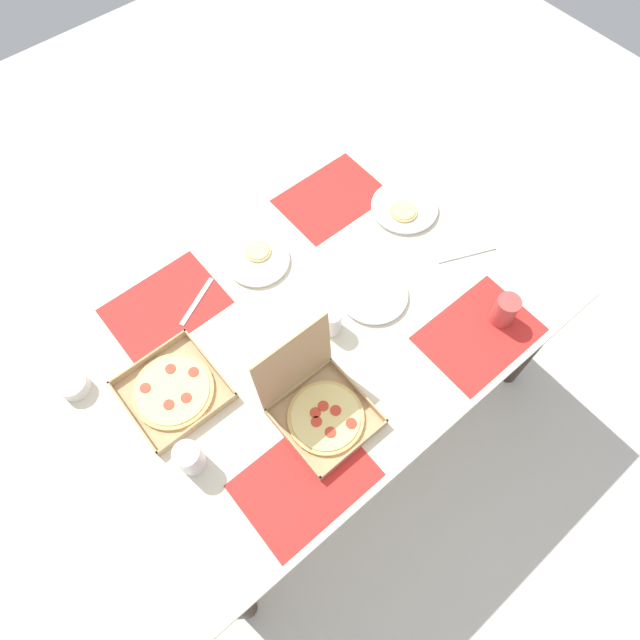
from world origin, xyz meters
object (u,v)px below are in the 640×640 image
at_px(pizza_box_edge_far, 319,406).
at_px(condiment_bowl, 73,385).
at_px(cup_clear_right, 331,321).
at_px(cup_clear_left, 190,458).
at_px(plate_near_right, 258,260).
at_px(cup_red, 505,310).
at_px(pizza_box_corner_left, 173,391).
at_px(plate_far_left, 404,208).
at_px(plate_near_left, 373,295).

height_order(pizza_box_edge_far, condiment_bowl, pizza_box_edge_far).
bearing_deg(cup_clear_right, cup_clear_left, -172.19).
bearing_deg(plate_near_right, cup_red, -55.48).
distance_m(pizza_box_corner_left, plate_near_right, 0.51).
xyz_separation_m(plate_far_left, condiment_bowl, (-1.21, 0.14, 0.01)).
height_order(plate_near_left, condiment_bowl, condiment_bowl).
relative_size(plate_near_left, condiment_bowl, 2.55).
height_order(pizza_box_edge_far, cup_clear_right, pizza_box_edge_far).
height_order(pizza_box_corner_left, plate_far_left, pizza_box_corner_left).
distance_m(plate_near_left, cup_clear_left, 0.75).
height_order(pizza_box_corner_left, cup_red, cup_red).
distance_m(plate_near_right, cup_clear_right, 0.35).
xyz_separation_m(pizza_box_corner_left, pizza_box_edge_far, (0.29, -0.32, 0.03)).
xyz_separation_m(cup_clear_left, cup_red, (1.00, -0.24, -0.00)).
xyz_separation_m(cup_clear_right, cup_red, (0.43, -0.32, 0.00)).
height_order(cup_red, condiment_bowl, cup_red).
height_order(pizza_box_corner_left, condiment_bowl, condiment_bowl).
bearing_deg(cup_clear_right, plate_near_right, 94.05).
xyz_separation_m(plate_far_left, cup_red, (-0.07, -0.51, 0.04)).
height_order(plate_near_left, cup_clear_right, cup_clear_right).
xyz_separation_m(plate_near_left, cup_clear_right, (-0.18, -0.00, 0.04)).
distance_m(plate_far_left, cup_clear_right, 0.54).
height_order(plate_near_left, plate_far_left, plate_far_left).
height_order(pizza_box_edge_far, plate_near_right, pizza_box_edge_far).
bearing_deg(cup_clear_left, pizza_box_edge_far, -16.48).
distance_m(cup_clear_left, cup_clear_right, 0.57).
bearing_deg(cup_clear_left, condiment_bowl, 109.47).
bearing_deg(plate_near_right, plate_near_left, -59.39).
distance_m(pizza_box_corner_left, plate_far_left, 1.00).
xyz_separation_m(pizza_box_corner_left, cup_red, (0.92, -0.45, 0.04)).
distance_m(pizza_box_edge_far, plate_far_left, 0.80).
xyz_separation_m(plate_far_left, cup_clear_right, (-0.50, -0.19, 0.04)).
xyz_separation_m(plate_far_left, cup_clear_left, (-1.07, -0.27, 0.05)).
relative_size(cup_clear_left, cup_clear_right, 1.12).
relative_size(pizza_box_edge_far, condiment_bowl, 3.27).
xyz_separation_m(plate_near_left, cup_clear_left, (-0.74, -0.08, 0.05)).
relative_size(plate_near_left, plate_far_left, 0.95).
relative_size(plate_near_left, cup_red, 2.07).
xyz_separation_m(pizza_box_edge_far, plate_far_left, (0.70, 0.38, -0.04)).
xyz_separation_m(pizza_box_corner_left, plate_near_right, (0.47, 0.21, -0.00)).
distance_m(cup_clear_left, cup_red, 1.02).
xyz_separation_m(pizza_box_edge_far, plate_near_left, (0.38, 0.19, -0.04)).
height_order(pizza_box_edge_far, plate_far_left, pizza_box_edge_far).
xyz_separation_m(plate_near_right, cup_clear_left, (-0.54, -0.42, 0.05)).
relative_size(pizza_box_corner_left, cup_red, 2.53).
height_order(plate_far_left, cup_red, cup_red).
relative_size(pizza_box_corner_left, plate_near_left, 1.22).
relative_size(pizza_box_corner_left, cup_clear_right, 2.78).
bearing_deg(cup_clear_left, plate_far_left, 14.22).
relative_size(plate_far_left, cup_clear_left, 2.15).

